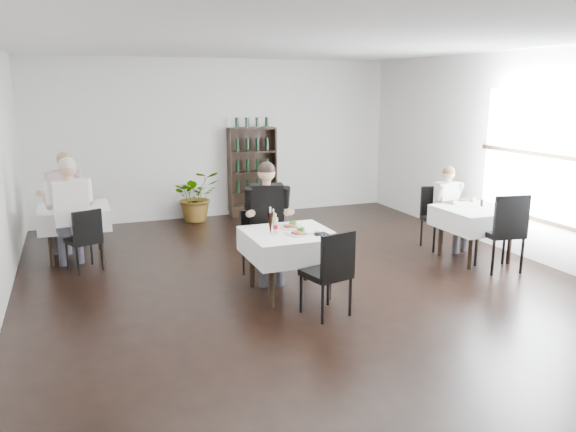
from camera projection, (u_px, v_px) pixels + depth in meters
The scene contains 24 objects.
room_shell at pixel (313, 170), 6.66m from camera, with size 9.00×9.00×9.00m.
window_right at pixel (540, 158), 7.88m from camera, with size 0.06×2.30×1.85m.
wine_shelf at pixel (252, 172), 10.94m from camera, with size 0.90×0.28×1.75m.
main_table at pixel (290, 244), 6.75m from camera, with size 1.03×1.03×0.77m.
left_table at pixel (74, 217), 8.18m from camera, with size 0.98×0.98×0.77m.
right_table at pixel (476, 218), 8.08m from camera, with size 0.98×0.98×0.77m.
potted_tree at pixel (197, 196), 10.52m from camera, with size 0.86×0.75×0.96m, color #276021.
main_chair_far at pixel (258, 239), 7.41m from camera, with size 0.44×0.44×0.89m.
main_chair_near at pixel (331, 268), 6.05m from camera, with size 0.54×0.54×0.97m.
left_chair_far at pixel (65, 213), 8.85m from camera, with size 0.53×0.54×0.92m.
left_chair_near at pixel (85, 236), 7.60m from camera, with size 0.52×0.52×0.87m.
right_chair_far at pixel (437, 213), 8.76m from camera, with size 0.47×0.47×0.96m.
right_chair_near at pixel (505, 228), 7.55m from camera, with size 0.57×0.57×1.09m.
diner_main at pixel (268, 212), 7.22m from camera, with size 0.63×0.65×1.54m.
diner_left_far at pixel (65, 194), 8.59m from camera, with size 0.67×0.71×1.51m.
diner_left_near at pixel (70, 206), 7.54m from camera, with size 0.63×0.64×1.57m.
diner_right_far at pixel (450, 202), 8.63m from camera, with size 0.52×0.54×1.29m.
plate_far at pixel (291, 226), 6.91m from camera, with size 0.34×0.34×0.08m.
plate_near at pixel (299, 233), 6.60m from camera, with size 0.32×0.32×0.08m.
pilsner_dark at pixel (270, 223), 6.57m from camera, with size 0.08×0.08×0.34m.
pilsner_lager at pixel (273, 221), 6.78m from camera, with size 0.06×0.06×0.27m.
coke_bottle at pixel (276, 226), 6.64m from camera, with size 0.06×0.06×0.24m.
napkin_cutlery at pixel (320, 234), 6.62m from camera, with size 0.18×0.20×0.02m.
pepper_mill at pixel (482, 203), 8.17m from camera, with size 0.04×0.04×0.10m, color black.
Camera 1 is at (-2.66, -6.06, 2.46)m, focal length 35.00 mm.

